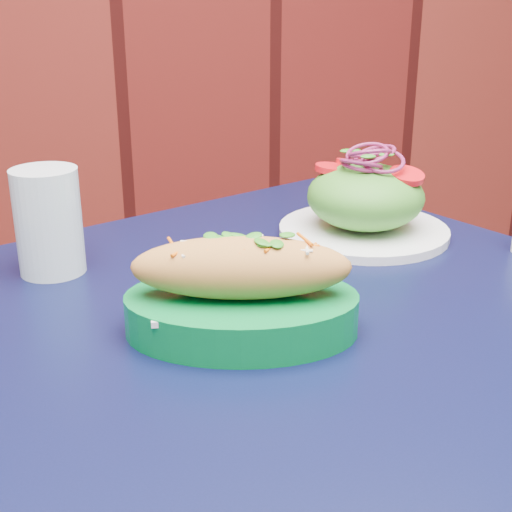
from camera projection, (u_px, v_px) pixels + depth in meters
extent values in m
cube|color=black|center=(291.00, 326.00, 0.76)|extent=(1.04, 1.04, 0.03)
cylinder|color=black|center=(306.00, 395.00, 1.33)|extent=(0.04, 0.04, 0.72)
cube|color=white|center=(242.00, 299.00, 0.70)|extent=(0.19, 0.13, 0.01)
ellipsoid|color=#D98E45|center=(241.00, 268.00, 0.69)|extent=(0.23, 0.13, 0.06)
cylinder|color=white|center=(363.00, 231.00, 0.99)|extent=(0.23, 0.23, 0.01)
ellipsoid|color=#4C992D|center=(365.00, 196.00, 0.97)|extent=(0.16, 0.16, 0.09)
cylinder|color=red|center=(407.00, 172.00, 0.94)|extent=(0.05, 0.05, 0.01)
cylinder|color=red|center=(332.00, 165.00, 0.97)|extent=(0.05, 0.05, 0.01)
cylinder|color=red|center=(352.00, 161.00, 1.00)|extent=(0.05, 0.05, 0.01)
torus|color=#8B1E54|center=(367.00, 161.00, 0.95)|extent=(0.06, 0.06, 0.01)
torus|color=#8B1E54|center=(368.00, 158.00, 0.95)|extent=(0.06, 0.06, 0.01)
torus|color=#8B1E54|center=(368.00, 155.00, 0.95)|extent=(0.06, 0.06, 0.01)
torus|color=#8B1E54|center=(368.00, 152.00, 0.95)|extent=(0.06, 0.06, 0.01)
torus|color=#8B1E54|center=(368.00, 149.00, 0.95)|extent=(0.06, 0.06, 0.01)
torus|color=#8B1E54|center=(368.00, 146.00, 0.95)|extent=(0.06, 0.06, 0.01)
cylinder|color=silver|center=(49.00, 222.00, 0.84)|extent=(0.08, 0.08, 0.13)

